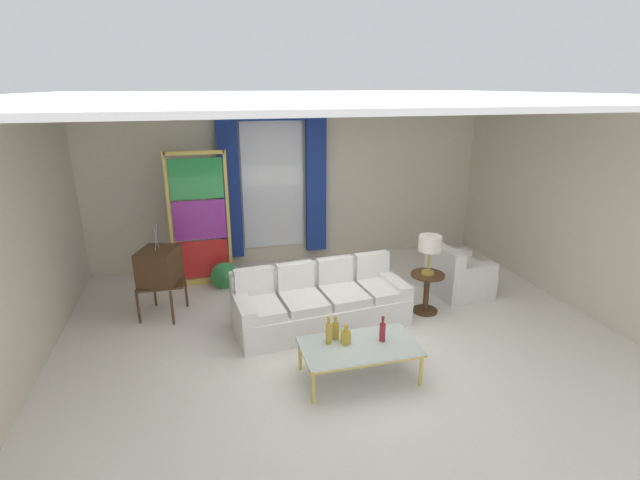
% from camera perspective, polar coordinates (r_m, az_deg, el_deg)
% --- Properties ---
extents(ground_plane, '(16.00, 16.00, 0.00)m').
position_cam_1_polar(ground_plane, '(6.34, 2.57, -11.52)').
color(ground_plane, white).
extents(wall_rear, '(8.00, 0.12, 3.00)m').
position_cam_1_polar(wall_rear, '(8.63, -3.33, 7.24)').
color(wall_rear, beige).
rests_on(wall_rear, ground).
extents(wall_left, '(0.12, 7.00, 3.00)m').
position_cam_1_polar(wall_left, '(6.39, -32.28, 0.44)').
color(wall_left, beige).
rests_on(wall_left, ground).
extents(wall_right, '(0.12, 7.00, 3.00)m').
position_cam_1_polar(wall_right, '(8.07, 27.10, 4.48)').
color(wall_right, beige).
rests_on(wall_right, ground).
extents(ceiling_slab, '(8.00, 7.60, 0.04)m').
position_cam_1_polar(ceiling_slab, '(6.27, 0.72, 17.11)').
color(ceiling_slab, white).
extents(curtained_window, '(2.00, 0.17, 2.70)m').
position_cam_1_polar(curtained_window, '(8.36, -5.71, 8.50)').
color(curtained_window, white).
rests_on(curtained_window, ground).
extents(couch_white_long, '(2.41, 1.14, 0.86)m').
position_cam_1_polar(couch_white_long, '(6.52, -0.07, -7.57)').
color(couch_white_long, white).
rests_on(couch_white_long, ground).
extents(coffee_table, '(1.29, 0.72, 0.41)m').
position_cam_1_polar(coffee_table, '(5.36, 4.79, -12.92)').
color(coffee_table, silver).
rests_on(coffee_table, ground).
extents(bottle_blue_decanter, '(0.11, 0.11, 0.24)m').
position_cam_1_polar(bottle_blue_decanter, '(5.33, 3.15, -11.61)').
color(bottle_blue_decanter, gold).
rests_on(bottle_blue_decanter, coffee_table).
extents(bottle_crystal_tall, '(0.06, 0.06, 0.34)m').
position_cam_1_polar(bottle_crystal_tall, '(5.29, 1.06, -11.15)').
color(bottle_crystal_tall, gold).
rests_on(bottle_crystal_tall, coffee_table).
extents(bottle_amber_squat, '(0.08, 0.08, 0.30)m').
position_cam_1_polar(bottle_amber_squat, '(5.39, 1.89, -10.85)').
color(bottle_amber_squat, gold).
rests_on(bottle_amber_squat, coffee_table).
extents(bottle_ruby_flask, '(0.07, 0.07, 0.31)m').
position_cam_1_polar(bottle_ruby_flask, '(5.39, 7.59, -10.89)').
color(bottle_ruby_flask, maroon).
rests_on(bottle_ruby_flask, coffee_table).
extents(vintage_tv, '(0.67, 0.72, 1.35)m').
position_cam_1_polar(vintage_tv, '(6.94, -18.95, -3.18)').
color(vintage_tv, '#472D19').
rests_on(vintage_tv, ground).
extents(armchair_white, '(0.89, 0.89, 0.80)m').
position_cam_1_polar(armchair_white, '(7.71, 16.26, -4.28)').
color(armchair_white, white).
rests_on(armchair_white, ground).
extents(stained_glass_divider, '(0.95, 0.05, 2.20)m').
position_cam_1_polar(stained_glass_divider, '(7.75, -14.38, 2.05)').
color(stained_glass_divider, gold).
rests_on(stained_glass_divider, ground).
extents(peacock_figurine, '(0.44, 0.60, 0.50)m').
position_cam_1_polar(peacock_figurine, '(7.70, -11.50, -4.46)').
color(peacock_figurine, beige).
rests_on(peacock_figurine, ground).
extents(round_side_table, '(0.48, 0.48, 0.59)m').
position_cam_1_polar(round_side_table, '(6.96, 12.82, -5.85)').
color(round_side_table, '#472D19').
rests_on(round_side_table, ground).
extents(table_lamp_brass, '(0.32, 0.32, 0.57)m').
position_cam_1_polar(table_lamp_brass, '(6.72, 13.22, -0.60)').
color(table_lamp_brass, '#B29338').
rests_on(table_lamp_brass, round_side_table).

